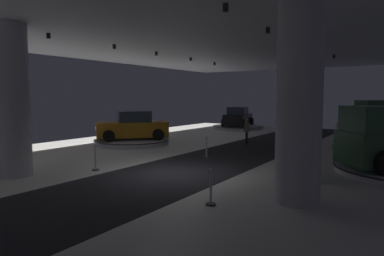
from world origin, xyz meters
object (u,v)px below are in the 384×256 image
at_px(display_platform_deep_left, 238,127).
at_px(pickup_truck_deep_right, 384,119).
at_px(display_car_far_right, 380,130).
at_px(display_car_deep_left, 238,117).
at_px(brand_sign_pylon, 299,118).
at_px(display_platform_far_right, 379,147).
at_px(column_right, 299,102).
at_px(display_platform_mid_left, 132,141).
at_px(column_left, 10,101).
at_px(visitor_walking_near, 247,129).
at_px(display_car_mid_left, 132,127).

relative_size(display_platform_deep_left, pickup_truck_deep_right, 0.83).
xyz_separation_m(display_car_far_right, display_car_deep_left, (-11.87, 7.01, -0.07)).
xyz_separation_m(brand_sign_pylon, display_car_deep_left, (-10.13, 16.05, -1.13)).
relative_size(brand_sign_pylon, display_platform_deep_left, 0.93).
bearing_deg(display_platform_far_right, display_car_deep_left, 149.39).
height_order(column_right, display_platform_far_right, column_right).
bearing_deg(column_right, brand_sign_pylon, 105.75).
bearing_deg(display_platform_mid_left, display_car_deep_left, 85.73).
bearing_deg(column_left, display_platform_deep_left, 93.34).
distance_m(column_right, display_car_far_right, 11.81).
bearing_deg(display_platform_mid_left, column_right, -26.89).
bearing_deg(brand_sign_pylon, display_platform_far_right, 79.30).
bearing_deg(display_platform_far_right, visitor_walking_near, -165.44).
xyz_separation_m(column_right, display_car_far_right, (1.00, 11.65, -1.64)).
height_order(display_platform_far_right, display_platform_deep_left, display_platform_far_right).
xyz_separation_m(column_left, display_car_deep_left, (-1.23, 21.24, -1.71)).
distance_m(brand_sign_pylon, display_platform_deep_left, 19.12).
bearing_deg(display_car_deep_left, column_left, -86.68).
xyz_separation_m(display_car_mid_left, display_platform_deep_left, (0.92, 12.67, -0.92)).
xyz_separation_m(display_platform_mid_left, display_car_far_right, (12.82, 5.66, 0.94)).
height_order(column_left, display_car_deep_left, column_left).
relative_size(column_right, display_platform_far_right, 1.15).
xyz_separation_m(display_platform_mid_left, display_platform_far_right, (12.79, 5.66, 0.02)).
bearing_deg(visitor_walking_near, display_platform_deep_left, 118.89).
xyz_separation_m(column_left, display_car_far_right, (10.64, 14.23, -1.64)).
relative_size(display_platform_far_right, pickup_truck_deep_right, 0.88).
height_order(display_car_far_right, pickup_truck_deep_right, pickup_truck_deep_right).
xyz_separation_m(brand_sign_pylon, visitor_walking_near, (-5.26, 7.23, -1.26)).
height_order(display_car_mid_left, pickup_truck_deep_right, pickup_truck_deep_right).
distance_m(display_car_far_right, display_platform_deep_left, 13.84).
relative_size(column_left, display_car_far_right, 1.27).
bearing_deg(display_car_deep_left, brand_sign_pylon, -57.73).
xyz_separation_m(display_platform_far_right, display_car_deep_left, (-11.84, 7.01, 0.85)).
relative_size(display_car_mid_left, visitor_walking_near, 2.75).
height_order(column_right, display_platform_deep_left, column_right).
bearing_deg(pickup_truck_deep_right, column_left, -115.66).
height_order(display_platform_mid_left, display_car_mid_left, display_car_mid_left).
bearing_deg(display_car_mid_left, display_platform_deep_left, 85.86).
bearing_deg(brand_sign_pylon, display_car_deep_left, 122.27).
height_order(pickup_truck_deep_right, visitor_walking_near, pickup_truck_deep_right).
bearing_deg(display_platform_mid_left, display_car_mid_left, 50.04).
bearing_deg(display_car_deep_left, pickup_truck_deep_right, 0.58).
relative_size(pickup_truck_deep_right, visitor_walking_near, 3.41).
distance_m(column_left, display_platform_far_right, 17.93).
distance_m(display_platform_far_right, visitor_walking_near, 7.23).
bearing_deg(display_car_mid_left, display_platform_far_right, 23.81).
bearing_deg(display_car_deep_left, display_car_mid_left, -94.18).
distance_m(pickup_truck_deep_right, visitor_walking_near, 11.12).
height_order(display_platform_mid_left, visitor_walking_near, visitor_walking_near).
height_order(brand_sign_pylon, display_car_mid_left, brand_sign_pylon).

